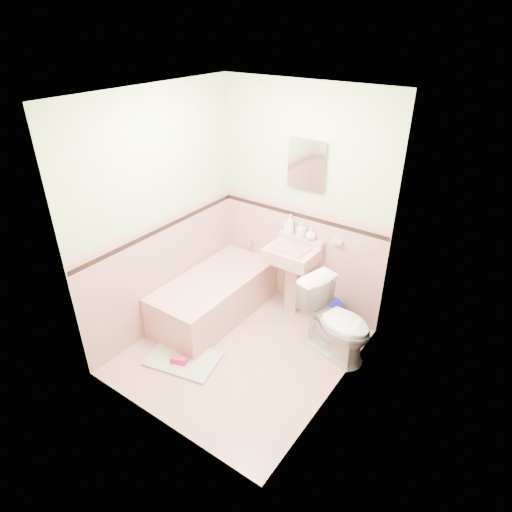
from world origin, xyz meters
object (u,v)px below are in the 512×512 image
Objects in this scene: bathtub at (214,297)px; sink at (291,281)px; soap_bottle_right at (311,234)px; toilet at (337,321)px; soap_bottle_mid at (302,230)px; bucket at (331,312)px; medicine_cabinet at (307,164)px; shoe at (179,360)px; soap_bottle_left at (290,224)px.

bathtub is 1.79× the size of sink.
soap_bottle_right is 0.98m from toilet.
soap_bottle_mid is (-0.00, 0.18, 0.56)m from sink.
toilet is at bearing -59.23° from bucket.
medicine_cabinet reaches higher than shoe.
medicine_cabinet is at bearing 11.61° from soap_bottle_left.
shoe is at bearing -105.60° from soap_bottle_mid.
sink is at bearing -90.00° from medicine_cabinet.
bathtub is at bearing 84.09° from shoe.
bathtub reaches higher than bucket.
medicine_cabinet is 0.61× the size of toilet.
soap_bottle_mid reaches higher than sink.
soap_bottle_left reaches higher than soap_bottle_right.
medicine_cabinet reaches higher than toilet.
sink is at bearing -122.27° from soap_bottle_right.
bucket is (0.61, -0.07, -0.88)m from soap_bottle_left.
soap_bottle_mid is at bearing 171.29° from bucket.
medicine_cabinet is at bearing 68.85° from toilet.
medicine_cabinet reaches higher than soap_bottle_left.
soap_bottle_right is (0.11, -0.03, -0.74)m from medicine_cabinet.
medicine_cabinet is 1.59m from toilet.
bucket is at bearing -8.71° from soap_bottle_mid.
bucket reaches higher than shoe.
toilet reaches higher than bathtub.
bucket is at bearing 36.90° from shoe.
sink is 0.59m from soap_bottle_right.
bathtub is 1.78m from medicine_cabinet.
toilet is 4.79× the size of shoe.
soap_bottle_mid is (-0.00, -0.03, -0.72)m from medicine_cabinet.
soap_bottle_mid is 0.98m from bucket.
shoe is (-0.44, -1.38, -0.36)m from sink.
bathtub is 1.43m from toilet.
soap_bottle_left reaches higher than bathtub.
sink is at bearing -50.94° from soap_bottle_left.
soap_bottle_mid is 1.22× the size of soap_bottle_right.
soap_bottle_left is at bearing -168.39° from medicine_cabinet.
sink reaches higher than bathtub.
toilet is at bearing 20.32° from shoe.
soap_bottle_left is 0.91× the size of bucket.
bathtub is 10.66× the size of soap_bottle_right.
bathtub is 1.18m from soap_bottle_left.
medicine_cabinet is at bearing 167.69° from bucket.
soap_bottle_right is 0.87× the size of shoe.
toilet is at bearing -24.30° from sink.
medicine_cabinet is 2.32m from shoe.
medicine_cabinet is 2.93× the size of shoe.
sink is 3.35× the size of bucket.
soap_bottle_left is (0.53, 0.71, 0.78)m from bathtub.
soap_bottle_left reaches higher than soap_bottle_mid.
medicine_cabinet is 0.71m from soap_bottle_left.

